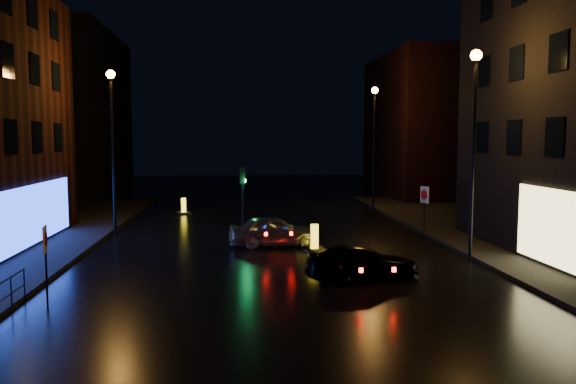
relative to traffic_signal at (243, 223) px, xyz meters
name	(u,v)px	position (x,y,z in m)	size (l,w,h in m)	color
ground	(292,313)	(1.20, -14.00, -0.50)	(120.00, 120.00, 0.00)	black
building_far_left	(67,114)	(-14.80, 21.00, 6.50)	(8.00, 16.00, 14.00)	black
building_far_right	(428,126)	(16.20, 18.00, 5.50)	(8.00, 14.00, 12.00)	black
street_lamp_lfar	(112,126)	(-6.60, 0.00, 5.06)	(0.44, 0.44, 8.37)	black
street_lamp_rnear	(474,122)	(9.00, -8.00, 5.06)	(0.44, 0.44, 8.37)	black
street_lamp_rfar	(374,129)	(9.00, 8.00, 5.06)	(0.44, 0.44, 8.37)	black
traffic_signal	(243,223)	(0.00, 0.00, 0.00)	(1.40, 2.40, 3.45)	black
silver_hatchback	(274,231)	(1.39, -4.08, 0.20)	(1.66, 4.14, 1.41)	#A6AAAE
dark_sedan	(362,263)	(4.04, -10.39, 0.09)	(1.65, 4.05, 1.18)	black
bollard_near	(314,245)	(3.07, -5.31, -0.24)	(1.00, 1.41, 1.18)	black
bollard_far	(184,210)	(-3.80, 7.71, -0.28)	(1.13, 1.37, 1.03)	black
road_sign_left	(45,247)	(-5.89, -12.75, 1.29)	(0.17, 0.58, 2.39)	black
road_sign_right	(424,199)	(9.10, -2.13, 1.39)	(0.26, 0.59, 2.52)	black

